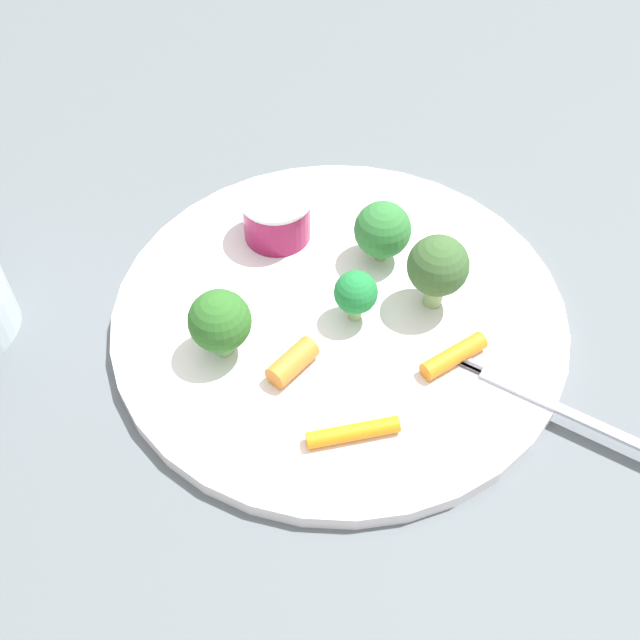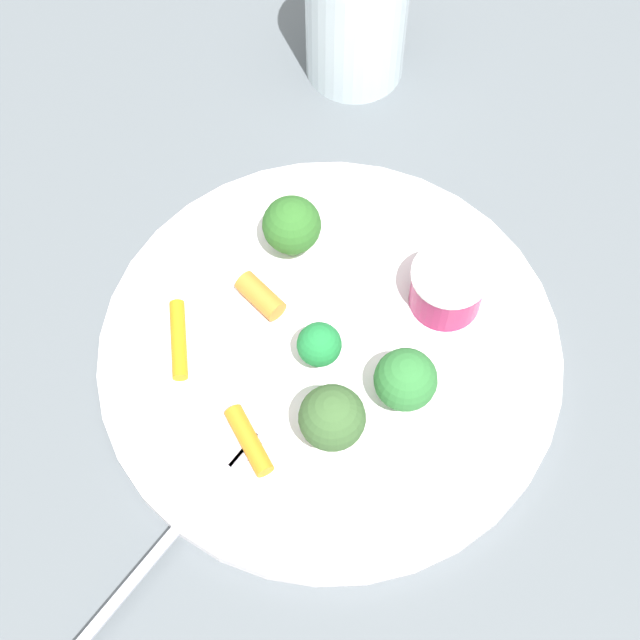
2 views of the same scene
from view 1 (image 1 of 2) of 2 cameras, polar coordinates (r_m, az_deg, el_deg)
The scene contains 11 objects.
ground_plane at distance 0.56m, azimuth 1.40°, elevation -0.06°, with size 2.40×2.40×0.00m, color #575E63.
plate at distance 0.55m, azimuth 1.41°, elevation 0.34°, with size 0.32×0.32×0.01m, color white.
sauce_cup at distance 0.59m, azimuth -3.19°, elevation 7.58°, with size 0.05×0.05×0.04m.
broccoli_floret_0 at distance 0.53m, azimuth 8.62°, elevation 3.86°, with size 0.04×0.04×0.06m.
broccoli_floret_1 at distance 0.57m, azimuth 4.17°, elevation 6.76°, with size 0.04×0.04×0.05m.
broccoli_floret_2 at distance 0.52m, azimuth 2.60°, elevation 1.94°, with size 0.03×0.03×0.04m.
broccoli_floret_3 at distance 0.51m, azimuth -7.35°, elevation -0.12°, with size 0.04×0.04×0.05m.
carrot_stick_0 at distance 0.48m, azimuth 2.43°, elevation -8.21°, with size 0.01×0.01×0.06m, color orange.
carrot_stick_1 at distance 0.52m, azimuth 9.60°, elevation -2.86°, with size 0.01×0.01×0.05m, color orange.
carrot_stick_2 at distance 0.51m, azimuth -2.07°, elevation -3.08°, with size 0.02×0.02×0.04m, color orange.
fork at distance 0.52m, azimuth 17.56°, elevation -6.39°, with size 0.01×0.18×0.00m.
Camera 1 is at (-0.31, -0.17, 0.43)m, focal length 43.73 mm.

